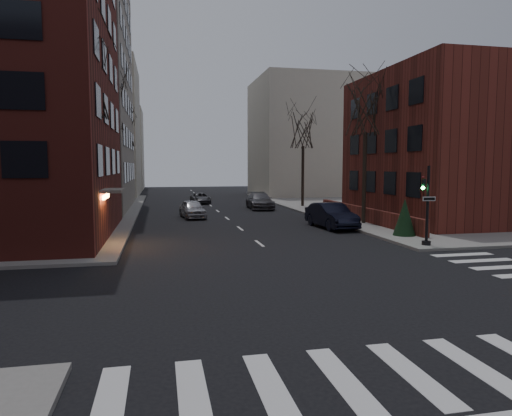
# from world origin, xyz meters

# --- Properties ---
(ground) EXTENTS (160.00, 160.00, 0.00)m
(ground) POSITION_xyz_m (0.00, 0.00, 0.00)
(ground) COLOR black
(ground) RESTS_ON ground
(sidewalk_far_right) EXTENTS (44.00, 44.00, 0.15)m
(sidewalk_far_right) POSITION_xyz_m (29.00, 30.00, 0.07)
(sidewalk_far_right) COLOR gray
(sidewalk_far_right) RESTS_ON ground
(building_left_tan) EXTENTS (18.00, 18.00, 28.00)m
(building_left_tan) POSITION_xyz_m (-17.00, 34.00, 14.00)
(building_left_tan) COLOR gray
(building_left_tan) RESTS_ON ground
(building_right_brick) EXTENTS (12.00, 14.00, 11.00)m
(building_right_brick) POSITION_xyz_m (16.50, 19.00, 5.50)
(building_right_brick) COLOR maroon
(building_right_brick) RESTS_ON ground
(low_wall_right) EXTENTS (0.35, 16.00, 1.00)m
(low_wall_right) POSITION_xyz_m (9.30, 19.00, 0.65)
(low_wall_right) COLOR maroon
(low_wall_right) RESTS_ON sidewalk_far_right
(building_distant_la) EXTENTS (14.00, 16.00, 18.00)m
(building_distant_la) POSITION_xyz_m (-15.00, 55.00, 9.00)
(building_distant_la) COLOR #B8B09C
(building_distant_la) RESTS_ON ground
(building_distant_ra) EXTENTS (14.00, 14.00, 16.00)m
(building_distant_ra) POSITION_xyz_m (15.00, 50.00, 8.00)
(building_distant_ra) COLOR #B8B09C
(building_distant_ra) RESTS_ON ground
(building_distant_lb) EXTENTS (10.00, 12.00, 14.00)m
(building_distant_lb) POSITION_xyz_m (-13.00, 72.00, 7.00)
(building_distant_lb) COLOR #B8B09C
(building_distant_lb) RESTS_ON ground
(traffic_signal) EXTENTS (0.76, 0.44, 4.00)m
(traffic_signal) POSITION_xyz_m (7.94, 8.99, 1.91)
(traffic_signal) COLOR black
(traffic_signal) RESTS_ON sidewalk_far_right
(tree_left_a) EXTENTS (4.18, 4.18, 10.26)m
(tree_left_a) POSITION_xyz_m (-8.80, 14.00, 8.47)
(tree_left_a) COLOR #2D231C
(tree_left_a) RESTS_ON sidewalk_far_left
(tree_left_b) EXTENTS (4.40, 4.40, 10.80)m
(tree_left_b) POSITION_xyz_m (-8.80, 26.00, 8.91)
(tree_left_b) COLOR #2D231C
(tree_left_b) RESTS_ON sidewalk_far_left
(tree_left_c) EXTENTS (3.96, 3.96, 9.72)m
(tree_left_c) POSITION_xyz_m (-8.80, 40.00, 8.03)
(tree_left_c) COLOR #2D231C
(tree_left_c) RESTS_ON sidewalk_far_left
(tree_right_a) EXTENTS (3.96, 3.96, 9.72)m
(tree_right_a) POSITION_xyz_m (8.80, 18.00, 8.03)
(tree_right_a) COLOR #2D231C
(tree_right_a) RESTS_ON sidewalk_far_right
(tree_right_b) EXTENTS (3.74, 3.74, 9.18)m
(tree_right_b) POSITION_xyz_m (8.80, 32.00, 7.59)
(tree_right_b) COLOR #2D231C
(tree_right_b) RESTS_ON sidewalk_far_right
(streetlamp_near) EXTENTS (0.36, 0.36, 6.28)m
(streetlamp_near) POSITION_xyz_m (-8.20, 22.00, 4.24)
(streetlamp_near) COLOR black
(streetlamp_near) RESTS_ON sidewalk_far_left
(streetlamp_far) EXTENTS (0.36, 0.36, 6.28)m
(streetlamp_far) POSITION_xyz_m (-8.20, 42.00, 4.24)
(streetlamp_far) COLOR black
(streetlamp_far) RESTS_ON sidewalk_far_left
(parked_sedan) EXTENTS (2.16, 5.19, 1.67)m
(parked_sedan) POSITION_xyz_m (5.99, 16.97, 0.83)
(parked_sedan) COLOR black
(parked_sedan) RESTS_ON ground
(car_lane_silver) EXTENTS (2.18, 4.39, 1.44)m
(car_lane_silver) POSITION_xyz_m (-2.66, 24.89, 0.72)
(car_lane_silver) COLOR #A8A8AD
(car_lane_silver) RESTS_ON ground
(car_lane_gray) EXTENTS (2.43, 5.51, 1.57)m
(car_lane_gray) POSITION_xyz_m (4.24, 31.24, 0.79)
(car_lane_gray) COLOR #47464C
(car_lane_gray) RESTS_ON ground
(car_lane_far) EXTENTS (2.10, 4.30, 1.18)m
(car_lane_far) POSITION_xyz_m (-0.80, 38.79, 0.59)
(car_lane_far) COLOR #3E3E43
(car_lane_far) RESTS_ON ground
(sandwich_board) EXTENTS (0.44, 0.62, 0.99)m
(sandwich_board) POSITION_xyz_m (7.30, 17.79, 0.64)
(sandwich_board) COLOR silver
(sandwich_board) RESTS_ON sidewalk_far_right
(evergreen_shrub) EXTENTS (1.53, 1.53, 2.12)m
(evergreen_shrub) POSITION_xyz_m (8.57, 12.14, 1.21)
(evergreen_shrub) COLOR black
(evergreen_shrub) RESTS_ON sidewalk_far_right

